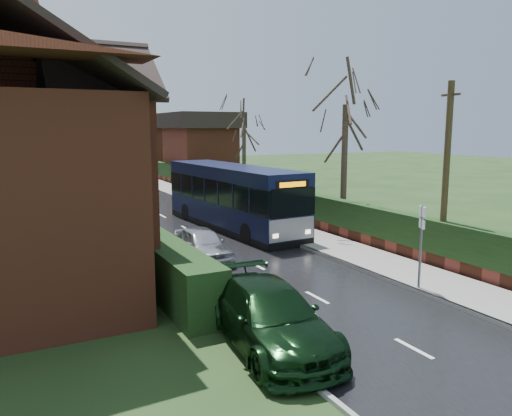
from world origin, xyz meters
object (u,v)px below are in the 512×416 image
car_silver (202,244)px  car_green (270,316)px  bus (233,198)px  bus_stop_sign (421,235)px  telegraph_pole (446,177)px

car_silver → car_green: 8.16m
bus → car_green: bearing=-115.1°
bus → bus_stop_sign: 11.93m
car_green → telegraph_pole: size_ratio=0.75×
car_green → telegraph_pole: 9.52m
car_silver → telegraph_pole: 9.41m
car_silver → telegraph_pole: bearing=-35.0°
bus → telegraph_pole: bearing=-74.8°
car_silver → bus_stop_sign: bearing=-54.4°
car_green → bus_stop_sign: bearing=17.8°
car_silver → bus_stop_sign: 8.31m
bus → telegraph_pole: 11.14m
car_green → telegraph_pole: (8.70, 2.79, 2.69)m
bus_stop_sign → telegraph_pole: bearing=54.3°
car_silver → bus_stop_sign: (4.70, -6.75, 1.19)m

